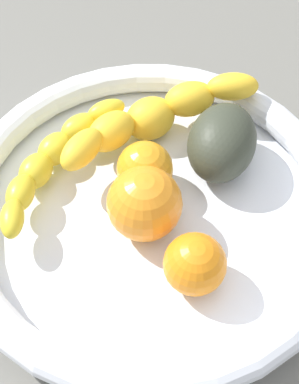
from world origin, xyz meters
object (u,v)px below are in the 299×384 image
(orange_mid_left, at_px, (145,169))
(orange_mid_right, at_px, (190,266))
(banana_draped_right, at_px, (51,159))
(orange_front, at_px, (144,204))
(banana_draped_left, at_px, (154,116))
(avocado_dark, at_px, (222,142))
(fruit_bowl, at_px, (149,207))

(orange_mid_left, height_order, orange_mid_right, same)
(orange_mid_left, bearing_deg, banana_draped_right, 143.45)
(orange_mid_left, distance_m, orange_mid_right, 0.11)
(orange_front, xyz_separation_m, orange_mid_left, (0.02, 0.04, -0.01))
(orange_mid_left, bearing_deg, orange_front, -117.71)
(banana_draped_left, height_order, banana_draped_right, banana_draped_left)
(avocado_dark, bearing_deg, orange_front, -162.93)
(orange_mid_right, relative_size, avocado_dark, 0.60)
(banana_draped_left, height_order, orange_front, orange_front)
(orange_mid_right, bearing_deg, fruit_bowl, 86.82)
(banana_draped_right, relative_size, avocado_dark, 1.87)
(fruit_bowl, xyz_separation_m, orange_front, (-0.01, -0.01, 0.03))
(banana_draped_right, xyz_separation_m, orange_mid_left, (0.07, -0.05, 0.00))
(banana_draped_left, bearing_deg, orange_mid_left, -125.48)
(banana_draped_right, bearing_deg, orange_mid_right, -70.14)
(orange_front, distance_m, orange_mid_left, 0.05)
(fruit_bowl, height_order, orange_front, orange_front)
(orange_mid_right, distance_m, avocado_dark, 0.14)
(banana_draped_left, relative_size, orange_front, 3.39)
(orange_front, distance_m, orange_mid_right, 0.07)
(fruit_bowl, distance_m, banana_draped_right, 0.10)
(banana_draped_right, distance_m, orange_mid_left, 0.09)
(orange_mid_left, height_order, avocado_dark, avocado_dark)
(banana_draped_right, height_order, orange_mid_left, orange_mid_left)
(avocado_dark, bearing_deg, orange_mid_right, -132.97)
(banana_draped_right, xyz_separation_m, orange_front, (0.05, -0.09, 0.01))
(banana_draped_left, height_order, orange_mid_left, banana_draped_left)
(banana_draped_left, xyz_separation_m, orange_mid_right, (-0.05, -0.16, -0.01))
(orange_front, height_order, orange_mid_left, orange_front)
(banana_draped_left, bearing_deg, fruit_bowl, -120.36)
(banana_draped_left, bearing_deg, banana_draped_right, 179.05)
(fruit_bowl, xyz_separation_m, orange_mid_left, (0.01, 0.03, 0.02))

